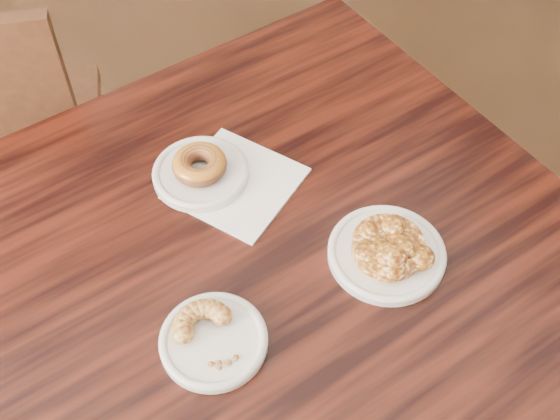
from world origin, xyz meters
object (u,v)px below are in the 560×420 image
chair_far (8,141)px  glazed_donut (199,164)px  apple_fritter (388,245)px  cafe_table (276,373)px  cruller_fragment (213,334)px

chair_far → glazed_donut: 0.69m
chair_far → apple_fritter: (0.42, -0.82, 0.33)m
cafe_table → cruller_fragment: size_ratio=9.66×
chair_far → glazed_donut: size_ratio=10.55×
cafe_table → glazed_donut: (-0.03, 0.19, 0.41)m
glazed_donut → cruller_fragment: glazed_donut is taller
apple_fritter → cruller_fragment: apple_fritter is taller
glazed_donut → cafe_table: bearing=-81.9°
chair_far → apple_fritter: chair_far is taller
cafe_table → cruller_fragment: bearing=-155.7°
glazed_donut → apple_fritter: bearing=-57.0°
cafe_table → glazed_donut: glazed_donut is taller
apple_fritter → cruller_fragment: size_ratio=1.51×
apple_fritter → cruller_fragment: bearing=-178.6°
cafe_table → chair_far: size_ratio=1.02×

